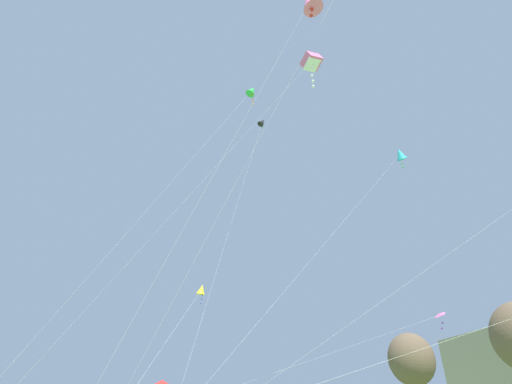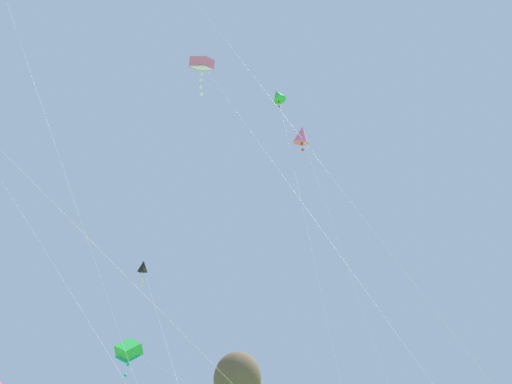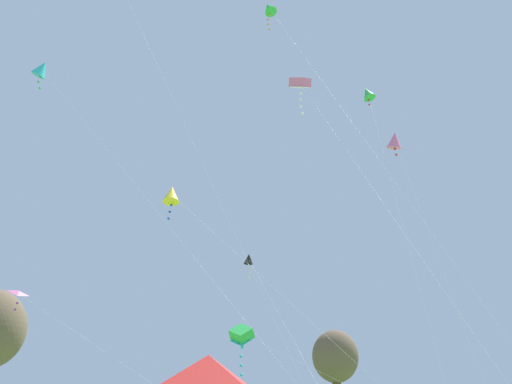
# 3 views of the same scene
# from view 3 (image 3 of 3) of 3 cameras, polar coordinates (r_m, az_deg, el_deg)

# --- Properties ---
(tree_far_right) EXTENTS (4.55, 4.55, 9.18)m
(tree_far_right) POSITION_cam_3_polar(r_m,az_deg,el_deg) (58.91, 7.94, -16.08)
(tree_far_right) COLOR brown
(tree_far_right) RESTS_ON ground
(festival_tent) EXTENTS (2.71, 2.71, 3.46)m
(festival_tent) POSITION_cam_3_polar(r_m,az_deg,el_deg) (17.58, -4.81, -17.60)
(festival_tent) COLOR #B7B7BC
(festival_tent) RESTS_ON ground
(kite_black_diamond_1) EXTENTS (10.32, 18.90, 12.95)m
(kite_black_diamond_1) POSITION_cam_3_polar(r_m,az_deg,el_deg) (43.16, -0.73, -6.74)
(kite_black_diamond_1) COLOR silver
(kite_black_diamond_1) RESTS_ON ground
(kite_yellow_diamond_2) EXTENTS (10.13, 5.01, 9.41)m
(kite_yellow_diamond_2) POSITION_cam_3_polar(r_m,az_deg,el_deg) (20.21, -8.39, -0.29)
(kite_yellow_diamond_2) COLOR silver
(kite_yellow_diamond_2) RESTS_ON ground
(kite_pink_diamond_3) EXTENTS (5.85, 8.05, 17.68)m
(kite_pink_diamond_3) POSITION_cam_3_polar(r_m,az_deg,el_deg) (35.45, 13.69, 5.04)
(kite_pink_diamond_3) COLOR silver
(kite_pink_diamond_3) RESTS_ON ground
(kite_cyan_diamond_4) EXTENTS (6.99, 20.82, 23.61)m
(kite_cyan_diamond_4) POSITION_cam_3_polar(r_m,az_deg,el_deg) (40.86, -20.64, 11.43)
(kite_cyan_diamond_4) COLOR silver
(kite_cyan_diamond_4) RESTS_ON ground
(kite_green_diamond_5) EXTENTS (1.31, 13.21, 21.90)m
(kite_green_diamond_5) POSITION_cam_3_polar(r_m,az_deg,el_deg) (31.02, 1.36, 17.85)
(kite_green_diamond_5) COLOR silver
(kite_green_diamond_5) RESTS_ON ground
(kite_green_box_6) EXTENTS (6.67, 23.96, 7.93)m
(kite_green_box_6) POSITION_cam_3_polar(r_m,az_deg,el_deg) (43.64, -1.44, -14.13)
(kite_green_box_6) COLOR silver
(kite_green_box_6) RESTS_ON ground
(kite_green_diamond_7) EXTENTS (9.78, 10.68, 23.29)m
(kite_green_diamond_7) POSITION_cam_3_polar(r_m,az_deg,el_deg) (41.37, 11.10, 9.65)
(kite_green_diamond_7) COLOR silver
(kite_green_diamond_7) RESTS_ON ground
(kite_pink_delta_8) EXTENTS (1.17, 25.13, 8.44)m
(kite_pink_delta_8) POSITION_cam_3_polar(r_m,az_deg,el_deg) (35.55, -22.57, -9.38)
(kite_pink_delta_8) COLOR silver
(kite_pink_delta_8) RESTS_ON ground
(kite_pink_box_9) EXTENTS (6.51, 15.25, 20.53)m
(kite_pink_box_9) POSITION_cam_3_polar(r_m,az_deg,el_deg) (34.36, 4.45, 10.71)
(kite_pink_box_9) COLOR silver
(kite_pink_box_9) RESTS_ON ground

